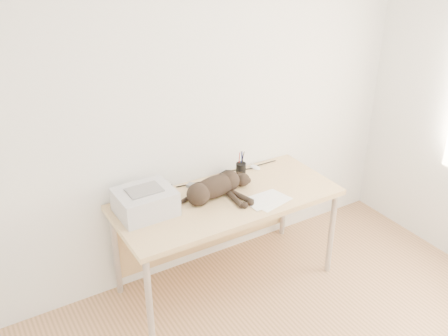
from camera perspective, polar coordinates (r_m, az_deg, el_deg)
wall_back at (r=3.57m, az=-2.63°, el=6.95°), size 3.50×0.00×3.50m
desk at (r=3.65m, az=-0.35°, el=-4.60°), size 1.60×0.70×0.74m
printer at (r=3.34m, az=-9.01°, el=-3.80°), size 0.38×0.32×0.18m
papers at (r=3.50m, az=4.98°, el=-3.66°), size 0.32×0.25×0.01m
cat at (r=3.48m, az=-1.24°, el=-2.39°), size 0.73×0.34×0.16m
mug at (r=3.58m, az=-6.78°, el=-2.27°), size 0.13×0.13×0.09m
pen_cup at (r=3.79m, az=1.94°, el=-0.13°), size 0.08×0.08×0.19m
remote_grey at (r=3.63m, az=-2.79°, el=-2.23°), size 0.16×0.19×0.02m
remote_black at (r=3.65m, az=0.03°, el=-2.03°), size 0.05×0.16×0.02m
mouse at (r=3.92m, az=3.57°, el=0.21°), size 0.08×0.11×0.03m
cable_tangle at (r=3.75m, az=-2.09°, el=-1.25°), size 1.36×0.09×0.01m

